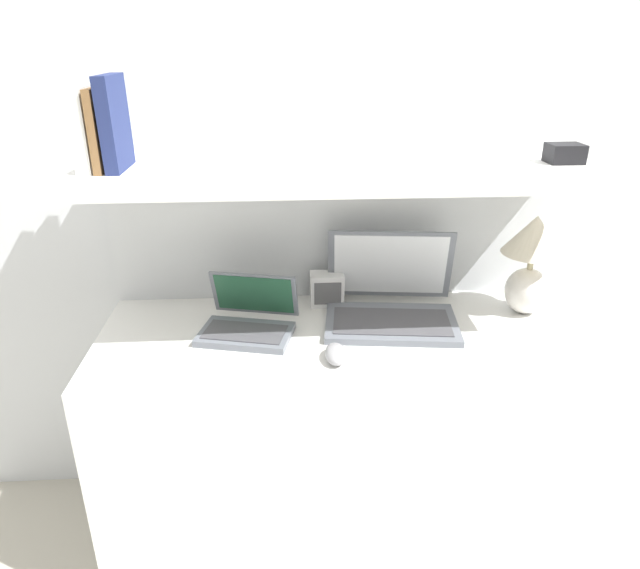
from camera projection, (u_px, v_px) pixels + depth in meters
wall_back at (334, 162)px, 1.80m from camera, size 6.00×0.05×2.40m
desk at (341, 439)px, 1.82m from camera, size 1.42×0.55×0.77m
back_riser at (334, 334)px, 2.00m from camera, size 1.42×0.04×1.21m
shelf at (343, 171)px, 1.54m from camera, size 1.42×0.49×0.03m
table_lamp at (532, 256)px, 1.72m from camera, size 0.19×0.19×0.31m
laptop_large at (391, 303)px, 1.73m from camera, size 0.42×0.36×0.26m
laptop_small at (248, 321)px, 1.66m from camera, size 0.30×0.27×0.16m
computer_mouse at (336, 354)px, 1.52m from camera, size 0.06×0.11×0.04m
router_box at (327, 289)px, 1.83m from camera, size 0.11×0.07×0.11m
book_white at (87, 128)px, 1.46m from camera, size 0.04×0.16×0.21m
book_brown at (101, 129)px, 1.46m from camera, size 0.02×0.18×0.21m
book_navy at (115, 123)px, 1.46m from camera, size 0.04×0.18×0.24m
shelf_gadget at (565, 153)px, 1.57m from camera, size 0.09×0.07×0.05m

